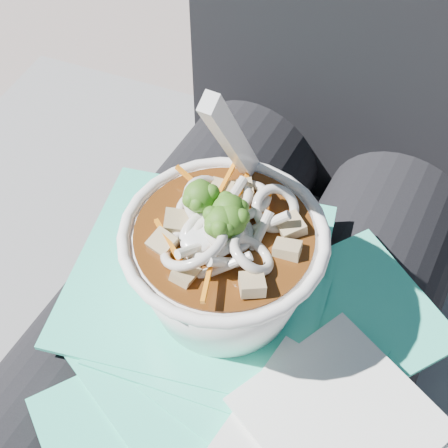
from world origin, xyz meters
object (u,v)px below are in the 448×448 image
at_px(stone_ledge, 278,358).
at_px(udon_bowl, 224,257).
at_px(person_body, 275,253).
at_px(plastic_bag, 218,346).
at_px(lap, 233,339).

height_order(stone_ledge, udon_bowl, udon_bowl).
xyz_separation_m(person_body, plastic_bag, (0.01, -0.15, 0.06)).
height_order(stone_ledge, person_body, person_body).
height_order(lap, udon_bowl, udon_bowl).
bearing_deg(plastic_bag, person_body, 95.25).
bearing_deg(person_body, plastic_bag, -84.75).
bearing_deg(udon_bowl, plastic_bag, -68.61).
bearing_deg(person_body, udon_bowl, -90.86).
xyz_separation_m(stone_ledge, person_body, (0.00, -0.06, 0.33)).
height_order(stone_ledge, lap, lap).
relative_size(stone_ledge, lap, 2.08).
relative_size(stone_ledge, udon_bowl, 5.03).
bearing_deg(stone_ledge, lap, -90.00).
relative_size(person_body, plastic_bag, 2.91).
height_order(person_body, plastic_bag, person_body).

